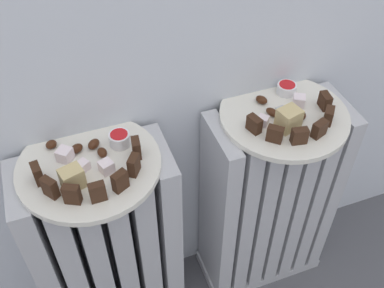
% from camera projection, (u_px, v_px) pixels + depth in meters
% --- Properties ---
extents(radiator_left, '(0.33, 0.15, 0.57)m').
position_uv_depth(radiator_left, '(109.00, 252.00, 1.06)').
color(radiator_left, '#B2B2B7').
rests_on(radiator_left, ground_plane).
extents(radiator_right, '(0.33, 0.15, 0.57)m').
position_uv_depth(radiator_right, '(268.00, 203.00, 1.17)').
color(radiator_right, '#B2B2B7').
rests_on(radiator_right, ground_plane).
extents(plate_left, '(0.27, 0.27, 0.01)m').
position_uv_depth(plate_left, '(89.00, 165.00, 0.86)').
color(plate_left, silver).
rests_on(plate_left, radiator_left).
extents(plate_right, '(0.27, 0.27, 0.01)m').
position_uv_depth(plate_right, '(284.00, 115.00, 0.96)').
color(plate_right, silver).
rests_on(plate_right, radiator_right).
extents(dark_cake_slice_left_0, '(0.02, 0.03, 0.04)m').
position_uv_depth(dark_cake_slice_left_0, '(38.00, 174.00, 0.81)').
color(dark_cake_slice_left_0, '#382114').
rests_on(dark_cake_slice_left_0, plate_left).
extents(dark_cake_slice_left_1, '(0.03, 0.03, 0.04)m').
position_uv_depth(dark_cake_slice_left_1, '(50.00, 188.00, 0.78)').
color(dark_cake_slice_left_1, '#382114').
rests_on(dark_cake_slice_left_1, plate_left).
extents(dark_cake_slice_left_2, '(0.03, 0.03, 0.04)m').
position_uv_depth(dark_cake_slice_left_2, '(72.00, 194.00, 0.77)').
color(dark_cake_slice_left_2, '#382114').
rests_on(dark_cake_slice_left_2, plate_left).
extents(dark_cake_slice_left_3, '(0.03, 0.02, 0.04)m').
position_uv_depth(dark_cake_slice_left_3, '(98.00, 192.00, 0.78)').
color(dark_cake_slice_left_3, '#382114').
rests_on(dark_cake_slice_left_3, plate_left).
extents(dark_cake_slice_left_4, '(0.03, 0.03, 0.04)m').
position_uv_depth(dark_cake_slice_left_4, '(120.00, 181.00, 0.79)').
color(dark_cake_slice_left_4, '#382114').
rests_on(dark_cake_slice_left_4, plate_left).
extents(dark_cake_slice_left_5, '(0.03, 0.03, 0.04)m').
position_uv_depth(dark_cake_slice_left_5, '(134.00, 165.00, 0.82)').
color(dark_cake_slice_left_5, '#382114').
rests_on(dark_cake_slice_left_5, plate_left).
extents(dark_cake_slice_left_6, '(0.02, 0.03, 0.04)m').
position_uv_depth(dark_cake_slice_left_6, '(136.00, 148.00, 0.85)').
color(dark_cake_slice_left_6, '#382114').
rests_on(dark_cake_slice_left_6, plate_left).
extents(marble_cake_slice_left_0, '(0.05, 0.04, 0.04)m').
position_uv_depth(marble_cake_slice_left_0, '(72.00, 178.00, 0.80)').
color(marble_cake_slice_left_0, tan).
rests_on(marble_cake_slice_left_0, plate_left).
extents(turkish_delight_left_0, '(0.03, 0.03, 0.02)m').
position_uv_depth(turkish_delight_left_0, '(83.00, 166.00, 0.83)').
color(turkish_delight_left_0, white).
rests_on(turkish_delight_left_0, plate_left).
extents(turkish_delight_left_1, '(0.04, 0.04, 0.03)m').
position_uv_depth(turkish_delight_left_1, '(65.00, 155.00, 0.85)').
color(turkish_delight_left_1, white).
rests_on(turkish_delight_left_1, plate_left).
extents(turkish_delight_left_2, '(0.03, 0.03, 0.02)m').
position_uv_depth(turkish_delight_left_2, '(106.00, 167.00, 0.83)').
color(turkish_delight_left_2, white).
rests_on(turkish_delight_left_2, plate_left).
extents(medjool_date_left_0, '(0.03, 0.03, 0.02)m').
position_uv_depth(medjool_date_left_0, '(94.00, 144.00, 0.88)').
color(medjool_date_left_0, '#3D1E0F').
rests_on(medjool_date_left_0, plate_left).
extents(medjool_date_left_1, '(0.03, 0.03, 0.02)m').
position_uv_depth(medjool_date_left_1, '(77.00, 149.00, 0.87)').
color(medjool_date_left_1, '#3D1E0F').
rests_on(medjool_date_left_1, plate_left).
extents(medjool_date_left_2, '(0.03, 0.03, 0.02)m').
position_uv_depth(medjool_date_left_2, '(51.00, 144.00, 0.88)').
color(medjool_date_left_2, '#3D1E0F').
rests_on(medjool_date_left_2, plate_left).
extents(medjool_date_left_3, '(0.02, 0.03, 0.02)m').
position_uv_depth(medjool_date_left_3, '(102.00, 153.00, 0.86)').
color(medjool_date_left_3, '#3D1E0F').
rests_on(medjool_date_left_3, plate_left).
extents(jam_bowl_left, '(0.04, 0.04, 0.03)m').
position_uv_depth(jam_bowl_left, '(120.00, 139.00, 0.88)').
color(jam_bowl_left, white).
rests_on(jam_bowl_left, plate_left).
extents(dark_cake_slice_right_0, '(0.03, 0.03, 0.03)m').
position_uv_depth(dark_cake_slice_right_0, '(254.00, 124.00, 0.90)').
color(dark_cake_slice_right_0, '#382114').
rests_on(dark_cake_slice_right_0, plate_right).
extents(dark_cake_slice_right_1, '(0.03, 0.03, 0.03)m').
position_uv_depth(dark_cake_slice_right_1, '(275.00, 134.00, 0.88)').
color(dark_cake_slice_right_1, '#382114').
rests_on(dark_cake_slice_right_1, plate_right).
extents(dark_cake_slice_right_2, '(0.03, 0.02, 0.03)m').
position_uv_depth(dark_cake_slice_right_2, '(299.00, 136.00, 0.88)').
color(dark_cake_slice_right_2, '#382114').
rests_on(dark_cake_slice_right_2, plate_right).
extents(dark_cake_slice_right_3, '(0.04, 0.03, 0.03)m').
position_uv_depth(dark_cake_slice_right_3, '(320.00, 129.00, 0.89)').
color(dark_cake_slice_right_3, '#382114').
rests_on(dark_cake_slice_right_3, plate_right).
extents(dark_cake_slice_right_4, '(0.03, 0.03, 0.03)m').
position_uv_depth(dark_cake_slice_right_4, '(329.00, 116.00, 0.92)').
color(dark_cake_slice_right_4, '#382114').
rests_on(dark_cake_slice_right_4, plate_right).
extents(dark_cake_slice_right_5, '(0.02, 0.03, 0.03)m').
position_uv_depth(dark_cake_slice_right_5, '(325.00, 101.00, 0.95)').
color(dark_cake_slice_right_5, '#382114').
rests_on(dark_cake_slice_right_5, plate_right).
extents(marble_cake_slice_right_0, '(0.05, 0.05, 0.05)m').
position_uv_depth(marble_cake_slice_right_0, '(289.00, 119.00, 0.91)').
color(marble_cake_slice_right_0, tan).
rests_on(marble_cake_slice_right_0, plate_right).
extents(turkish_delight_right_0, '(0.03, 0.03, 0.02)m').
position_uv_depth(turkish_delight_right_0, '(299.00, 101.00, 0.96)').
color(turkish_delight_right_0, white).
rests_on(turkish_delight_right_0, plate_right).
extents(turkish_delight_right_1, '(0.03, 0.03, 0.02)m').
position_uv_depth(turkish_delight_right_1, '(263.00, 121.00, 0.92)').
color(turkish_delight_right_1, white).
rests_on(turkish_delight_right_1, plate_right).
extents(medjool_date_right_0, '(0.03, 0.03, 0.02)m').
position_uv_depth(medjool_date_right_0, '(301.00, 116.00, 0.93)').
color(medjool_date_right_0, '#3D1E0F').
rests_on(medjool_date_right_0, plate_right).
extents(medjool_date_right_1, '(0.03, 0.03, 0.02)m').
position_uv_depth(medjool_date_right_1, '(272.00, 112.00, 0.94)').
color(medjool_date_right_1, '#3D1E0F').
rests_on(medjool_date_right_1, plate_right).
extents(medjool_date_right_2, '(0.03, 0.03, 0.02)m').
position_uv_depth(medjool_date_right_2, '(262.00, 100.00, 0.97)').
color(medjool_date_right_2, '#3D1E0F').
rests_on(medjool_date_right_2, plate_right).
extents(jam_bowl_right, '(0.04, 0.04, 0.02)m').
position_uv_depth(jam_bowl_right, '(287.00, 88.00, 0.99)').
color(jam_bowl_right, white).
rests_on(jam_bowl_right, plate_right).
extents(fork, '(0.03, 0.10, 0.00)m').
position_uv_depth(fork, '(291.00, 118.00, 0.94)').
color(fork, '#B7B7BC').
rests_on(fork, plate_right).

